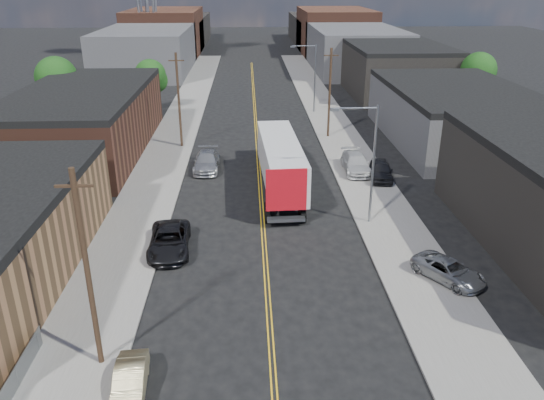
{
  "coord_description": "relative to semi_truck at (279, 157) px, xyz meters",
  "views": [
    {
      "loc": [
        -0.96,
        -10.71,
        17.21
      ],
      "look_at": [
        0.64,
        23.9,
        2.5
      ],
      "focal_mm": 35.0,
      "sensor_mm": 36.0,
      "label": 1
    }
  ],
  "objects": [
    {
      "name": "ground",
      "position": [
        -1.71,
        26.8,
        -2.6
      ],
      "size": [
        260.0,
        260.0,
        0.0
      ],
      "primitive_type": "plane",
      "color": "black",
      "rests_on": "ground"
    },
    {
      "name": "centerline",
      "position": [
        -1.71,
        11.8,
        -2.59
      ],
      "size": [
        0.32,
        120.0,
        0.01
      ],
      "primitive_type": "cube",
      "color": "gold",
      "rests_on": "ground"
    },
    {
      "name": "sidewalk_left",
      "position": [
        -11.21,
        11.8,
        -2.52
      ],
      "size": [
        5.0,
        140.0,
        0.15
      ],
      "primitive_type": "cube",
      "color": "slate",
      "rests_on": "ground"
    },
    {
      "name": "sidewalk_right",
      "position": [
        7.79,
        11.8,
        -2.52
      ],
      "size": [
        5.0,
        140.0,
        0.15
      ],
      "primitive_type": "cube",
      "color": "slate",
      "rests_on": "ground"
    },
    {
      "name": "warehouse_brown",
      "position": [
        -19.71,
        10.8,
        0.7
      ],
      "size": [
        12.0,
        26.0,
        6.6
      ],
      "color": "#4B291E",
      "rests_on": "ground"
    },
    {
      "name": "industrial_right_b",
      "position": [
        20.29,
        12.8,
        0.45
      ],
      "size": [
        14.0,
        24.0,
        6.1
      ],
      "color": "#3D3D3F",
      "rests_on": "ground"
    },
    {
      "name": "industrial_right_c",
      "position": [
        20.29,
        38.8,
        1.2
      ],
      "size": [
        14.0,
        22.0,
        7.6
      ],
      "color": "black",
      "rests_on": "ground"
    },
    {
      "name": "skyline_left_a",
      "position": [
        -21.71,
        61.8,
        1.4
      ],
      "size": [
        16.0,
        30.0,
        8.0
      ],
      "primitive_type": "cube",
      "color": "#3D3D3F",
      "rests_on": "ground"
    },
    {
      "name": "skyline_right_a",
      "position": [
        18.29,
        61.8,
        1.4
      ],
      "size": [
        16.0,
        30.0,
        8.0
      ],
      "primitive_type": "cube",
      "color": "#3D3D3F",
      "rests_on": "ground"
    },
    {
      "name": "skyline_left_b",
      "position": [
        -21.71,
        86.8,
        2.4
      ],
      "size": [
        16.0,
        26.0,
        10.0
      ],
      "primitive_type": "cube",
      "color": "#4B291E",
      "rests_on": "ground"
    },
    {
      "name": "skyline_right_b",
      "position": [
        18.29,
        86.8,
        2.4
      ],
      "size": [
        16.0,
        26.0,
        10.0
      ],
      "primitive_type": "cube",
      "color": "#4B291E",
      "rests_on": "ground"
    },
    {
      "name": "skyline_left_c",
      "position": [
        -21.71,
        106.8,
        0.9
      ],
      "size": [
        16.0,
        40.0,
        7.0
      ],
      "primitive_type": "cube",
      "color": "black",
      "rests_on": "ground"
    },
    {
      "name": "skyline_right_c",
      "position": [
        18.29,
        106.8,
        0.9
      ],
      "size": [
        16.0,
        40.0,
        7.0
      ],
      "primitive_type": "cube",
      "color": "black",
      "rests_on": "ground"
    },
    {
      "name": "streetlight_near",
      "position": [
        5.89,
        -8.2,
        2.73
      ],
      "size": [
        3.39,
        0.25,
        9.0
      ],
      "color": "gray",
      "rests_on": "ground"
    },
    {
      "name": "streetlight_far",
      "position": [
        5.89,
        26.8,
        2.73
      ],
      "size": [
        3.39,
        0.25,
        9.0
      ],
      "color": "gray",
      "rests_on": "ground"
    },
    {
      "name": "utility_pole_left_near",
      "position": [
        -9.91,
        -23.2,
        2.54
      ],
      "size": [
        1.6,
        0.26,
        10.0
      ],
      "color": "black",
      "rests_on": "ground"
    },
    {
      "name": "utility_pole_left_far",
      "position": [
        -9.91,
        11.8,
        2.54
      ],
      "size": [
        1.6,
        0.26,
        10.0
      ],
      "color": "black",
      "rests_on": "ground"
    },
    {
      "name": "utility_pole_right",
      "position": [
        6.49,
        14.8,
        2.54
      ],
      "size": [
        1.6,
        0.26,
        10.0
      ],
      "color": "black",
      "rests_on": "ground"
    },
    {
      "name": "tree_left_mid",
      "position": [
        -25.65,
        21.8,
        2.89
      ],
      "size": [
        5.1,
        5.04,
        8.37
      ],
      "color": "black",
      "rests_on": "ground"
    },
    {
      "name": "tree_left_far",
      "position": [
        -15.65,
        28.8,
        1.97
      ],
      "size": [
        4.35,
        4.2,
        6.97
      ],
      "color": "black",
      "rests_on": "ground"
    },
    {
      "name": "tree_right_far",
      "position": [
        28.35,
        26.8,
        2.58
      ],
      "size": [
        4.85,
        4.76,
        7.91
      ],
      "color": "black",
      "rests_on": "ground"
    },
    {
      "name": "semi_truck",
      "position": [
        0.0,
        0.0,
        0.0
      ],
      "size": [
        3.57,
        17.48,
        4.56
      ],
      "rotation": [
        0.0,
        0.0,
        0.05
      ],
      "color": "#BEBEBE",
      "rests_on": "ground"
    },
    {
      "name": "car_left_b",
      "position": [
        -8.11,
        -25.2,
        -1.96
      ],
      "size": [
        1.63,
        3.94,
        1.27
      ],
      "primitive_type": "imported",
      "rotation": [
        0.0,
        0.0,
        0.07
      ],
      "color": "tan",
      "rests_on": "ground"
    },
    {
      "name": "car_left_c",
      "position": [
        -8.11,
        -11.95,
        -1.8
      ],
      "size": [
        2.98,
        5.88,
        1.59
      ],
      "primitive_type": "imported",
      "rotation": [
        0.0,
        0.0,
        0.06
      ],
      "color": "black",
      "rests_on": "ground"
    },
    {
      "name": "car_left_d",
      "position": [
        -6.71,
        4.4,
        -1.77
      ],
      "size": [
        2.36,
        5.72,
        1.66
      ],
      "primitive_type": "imported",
      "rotation": [
        0.0,
        0.0,
        -0.01
      ],
      "color": "#9FA1A4",
      "rests_on": "ground"
    },
    {
      "name": "car_right_lot_a",
      "position": [
        9.29,
        -16.66,
        -1.81
      ],
      "size": [
        4.32,
        5.0,
        1.28
      ],
      "primitive_type": "imported",
      "rotation": [
        0.0,
        0.0,
        0.59
      ],
      "color": "#96989A",
      "rests_on": "sidewalk_right"
    },
    {
      "name": "car_right_lot_b",
      "position": [
        7.37,
        2.8,
        -1.63
      ],
      "size": [
        2.31,
        5.62,
        1.63
      ],
      "primitive_type": "imported",
      "rotation": [
        0.0,
        0.0,
        -0.01
      ],
      "color": "#B2B2B2",
      "rests_on": "sidewalk_right"
    },
    {
      "name": "car_right_lot_c",
      "position": [
        9.29,
        0.8,
        -1.63
      ],
      "size": [
        2.59,
        5.01,
        1.63
      ],
      "primitive_type": "imported",
      "rotation": [
        0.0,
        0.0,
        -0.14
      ],
      "color": "black",
      "rests_on": "sidewalk_right"
    }
  ]
}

